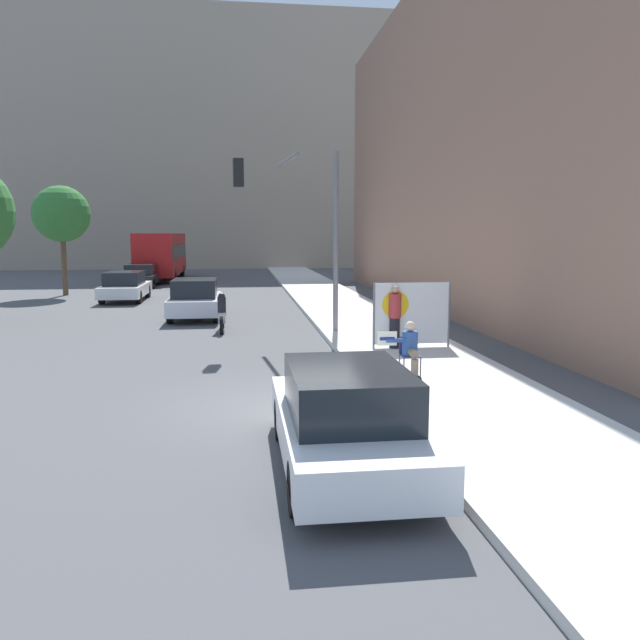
# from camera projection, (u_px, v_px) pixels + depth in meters

# --- Properties ---
(ground_plane) EXTENTS (160.00, 160.00, 0.00)m
(ground_plane) POSITION_uv_depth(u_px,v_px,m) (293.00, 408.00, 11.70)
(ground_plane) COLOR #4F4F51
(sidewalk_curb) EXTENTS (3.59, 90.00, 0.15)m
(sidewalk_curb) POSITION_uv_depth(u_px,v_px,m) (342.00, 308.00, 26.86)
(sidewalk_curb) COLOR beige
(sidewalk_curb) RESTS_ON ground_plane
(building_backdrop_far) EXTENTS (52.00, 12.00, 23.59)m
(building_backdrop_far) POSITION_uv_depth(u_px,v_px,m) (227.00, 148.00, 62.31)
(building_backdrop_far) COLOR gray
(building_backdrop_far) RESTS_ON ground_plane
(building_backdrop_right) EXTENTS (10.00, 32.00, 14.29)m
(building_backdrop_right) POSITION_uv_depth(u_px,v_px,m) (535.00, 143.00, 27.11)
(building_backdrop_right) COLOR #936B56
(building_backdrop_right) RESTS_ON ground_plane
(seated_protester) EXTENTS (0.94, 0.77, 1.22)m
(seated_protester) POSITION_uv_depth(u_px,v_px,m) (410.00, 348.00, 13.46)
(seated_protester) COLOR #474C56
(seated_protester) RESTS_ON sidewalk_curb
(jogger_on_sidewalk) EXTENTS (0.34, 0.34, 1.71)m
(jogger_on_sidewalk) POSITION_uv_depth(u_px,v_px,m) (395.00, 316.00, 16.89)
(jogger_on_sidewalk) COLOR black
(jogger_on_sidewalk) RESTS_ON sidewalk_curb
(protest_banner) EXTENTS (2.17, 0.06, 1.78)m
(protest_banner) POSITION_uv_depth(u_px,v_px,m) (411.00, 313.00, 16.99)
(protest_banner) COLOR slate
(protest_banner) RESTS_ON sidewalk_curb
(traffic_light_pole) EXTENTS (3.28, 3.05, 5.64)m
(traffic_light_pole) POSITION_uv_depth(u_px,v_px,m) (300.00, 210.00, 19.38)
(traffic_light_pole) COLOR slate
(traffic_light_pole) RESTS_ON sidewalk_curb
(parked_car_curbside) EXTENTS (1.79, 4.40, 1.47)m
(parked_car_curbside) POSITION_uv_depth(u_px,v_px,m) (346.00, 418.00, 8.54)
(parked_car_curbside) COLOR white
(parked_car_curbside) RESTS_ON ground_plane
(car_on_road_nearest) EXTENTS (1.88, 4.12, 1.53)m
(car_on_road_nearest) POSITION_uv_depth(u_px,v_px,m) (195.00, 299.00, 23.90)
(car_on_road_nearest) COLOR silver
(car_on_road_nearest) RESTS_ON ground_plane
(car_on_road_midblock) EXTENTS (1.90, 4.68, 1.43)m
(car_on_road_midblock) POSITION_uv_depth(u_px,v_px,m) (125.00, 286.00, 30.28)
(car_on_road_midblock) COLOR white
(car_on_road_midblock) RESTS_ON ground_plane
(car_on_road_distant) EXTENTS (1.86, 4.69, 1.42)m
(car_on_road_distant) POSITION_uv_depth(u_px,v_px,m) (141.00, 276.00, 38.05)
(car_on_road_distant) COLOR black
(car_on_road_distant) RESTS_ON ground_plane
(city_bus_on_road) EXTENTS (2.54, 10.32, 3.27)m
(city_bus_on_road) POSITION_uv_depth(u_px,v_px,m) (162.00, 253.00, 44.30)
(city_bus_on_road) COLOR red
(city_bus_on_road) RESTS_ON ground_plane
(motorcycle_on_road) EXTENTS (0.28, 2.06, 1.29)m
(motorcycle_on_road) POSITION_uv_depth(u_px,v_px,m) (222.00, 315.00, 20.84)
(motorcycle_on_road) COLOR silver
(motorcycle_on_road) RESTS_ON ground_plane
(street_tree_midblock) EXTENTS (2.93, 2.93, 5.75)m
(street_tree_midblock) POSITION_uv_depth(u_px,v_px,m) (61.00, 214.00, 32.61)
(street_tree_midblock) COLOR brown
(street_tree_midblock) RESTS_ON ground_plane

